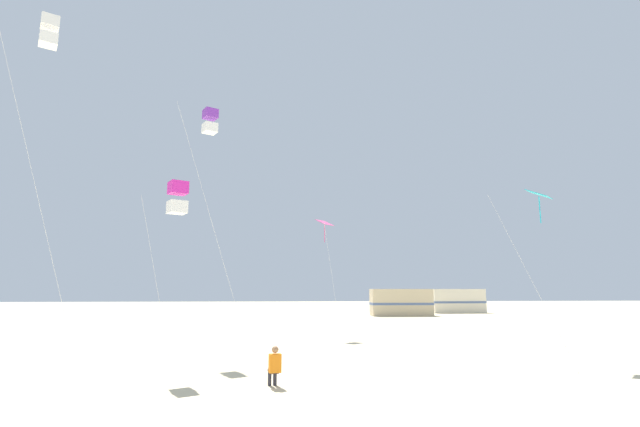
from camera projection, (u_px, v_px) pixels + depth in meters
The scene contains 8 objects.
kite_flyer_standing at pixel (274, 365), 13.28m from camera, with size 0.41×0.55×1.16m.
kite_box_violet at pixel (210, 122), 21.67m from camera, with size 3.27×2.64×11.20m.
kite_diamond_cyan at pixel (538, 200), 18.65m from camera, with size 2.65×2.65×6.82m.
kite_box_white at pixel (49, 32), 17.07m from camera, with size 3.05×2.79×12.84m.
kite_diamond_rainbow at pixel (325, 226), 28.02m from camera, with size 1.55×1.55×7.01m.
kite_box_magenta at pixel (178, 198), 16.24m from camera, with size 1.56×1.55×6.56m.
rv_van_tan at pixel (401, 302), 48.76m from camera, with size 6.48×2.45×2.80m.
rv_van_cream at pixel (457, 301), 55.07m from camera, with size 6.57×2.73×2.80m.
Camera 1 is at (-0.41, -6.61, 2.79)m, focal length 25.79 mm.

